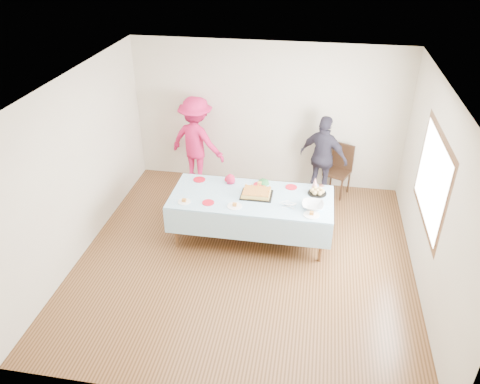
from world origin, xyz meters
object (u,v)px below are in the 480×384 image
object	(u,v)px
dining_chair	(340,167)
adult_left	(197,141)
birthday_cake	(257,193)
party_table	(251,199)

from	to	relation	value
dining_chair	adult_left	xyz separation A→B (m)	(-2.68, -0.06, 0.33)
birthday_cake	dining_chair	bearing A→B (deg)	52.08
party_table	adult_left	bearing A→B (deg)	127.95
party_table	adult_left	size ratio (longest dim) A/B	1.45
party_table	dining_chair	distance (m)	2.22
dining_chair	birthday_cake	bearing A→B (deg)	-104.37
party_table	dining_chair	world-z (taller)	dining_chair
birthday_cake	adult_left	size ratio (longest dim) A/B	0.28
party_table	adult_left	world-z (taller)	adult_left
birthday_cake	dining_chair	distance (m)	2.16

